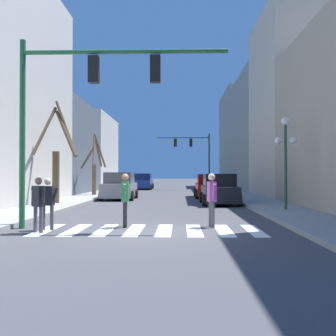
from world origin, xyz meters
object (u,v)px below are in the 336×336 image
Objects in this scene: traffic_signal_near at (83,91)px; traffic_signal_far at (194,150)px; car_driving_toward_lane at (210,187)px; street_tree_right_near at (57,160)px; car_parked_left_far at (219,190)px; pedestrian_on_left_sidewalk at (38,200)px; street_tree_right_far at (95,167)px; street_lamp_right_corner at (286,144)px; pedestrian_near_right_corner at (48,199)px; car_parked_right_far at (119,187)px; car_parked_left_near at (143,182)px; pedestrian_on_right_sidewalk at (212,195)px; pedestrian_waiting_at_curb at (125,196)px.

traffic_signal_near is 1.10× the size of traffic_signal_far.
car_driving_toward_lane is 11.56m from street_tree_right_near.
traffic_signal_near is 11.70m from car_parked_left_far.
car_parked_left_far is (0.06, -6.08, 0.01)m from car_driving_toward_lane.
traffic_signal_near is at bearing -98.98° from traffic_signal_far.
street_tree_right_far reaches higher than pedestrian_on_left_sidewalk.
traffic_signal_far is 1.31× the size of car_parked_left_far.
street_lamp_right_corner is 0.89× the size of street_tree_right_far.
street_tree_right_near reaches higher than street_lamp_right_corner.
pedestrian_on_left_sidewalk is (-0.09, -0.56, 0.02)m from pedestrian_near_right_corner.
car_parked_left_far is 2.84× the size of pedestrian_near_right_corner.
car_parked_right_far is at bearing 96.93° from pedestrian_near_right_corner.
car_parked_left_far is at bearing -88.00° from traffic_signal_far.
car_parked_left_near is 1.04× the size of street_tree_right_far.
pedestrian_on_right_sidewalk is at bearing -46.76° from street_tree_right_near.
street_tree_right_near is at bearing -111.35° from traffic_signal_far.
pedestrian_on_left_sidewalk is 0.93× the size of pedestrian_on_right_sidewalk.
traffic_signal_far reaches higher than pedestrian_near_right_corner.
car_parked_right_far reaches higher than pedestrian_on_left_sidewalk.
traffic_signal_far is 19.49m from car_parked_left_far.
pedestrian_near_right_corner is (-0.03, -14.08, 0.10)m from car_parked_right_far.
traffic_signal_near is 4.13× the size of pedestrian_near_right_corner.
traffic_signal_far reaches higher than pedestrian_on_right_sidewalk.
street_tree_right_far is at bearing 104.69° from pedestrian_near_right_corner.
car_parked_left_near is at bearing 108.76° from street_lamp_right_corner.
car_parked_left_far is at bearing -179.46° from car_driving_toward_lane.
car_parked_left_far reaches higher than car_driving_toward_lane.
car_parked_left_near reaches higher than pedestrian_on_right_sidewalk.
street_tree_right_far is (-8.54, 7.03, 1.42)m from car_parked_left_far.
car_driving_toward_lane is at bearing 40.84° from street_tree_right_near.
car_parked_left_near is at bearing -53.20° from pedestrian_on_left_sidewalk.
traffic_signal_far reaches higher than street_tree_right_near.
street_lamp_right_corner is 10.80m from pedestrian_on_left_sidewalk.
traffic_signal_far is at bearing -11.63° from pedestrian_waiting_at_curb.
traffic_signal_near is 14.20m from car_parked_right_far.
pedestrian_waiting_at_curb is at bearing -143.28° from street_lamp_right_corner.
street_tree_right_far is (-2.23, 17.77, 1.26)m from pedestrian_on_left_sidewalk.
pedestrian_on_right_sidewalk reaches higher than pedestrian_on_left_sidewalk.
street_tree_right_near is at bearing 99.14° from car_parked_left_far.
traffic_signal_far is at bearing 2.00° from car_parked_left_far.
street_tree_right_near is (-2.49, 8.78, 1.51)m from pedestrian_near_right_corner.
car_parked_right_far is 6.08m from street_tree_right_near.
car_parked_right_far is 4.14m from street_tree_right_far.
street_lamp_right_corner is at bearing -58.36° from pedestrian_waiting_at_curb.
street_tree_right_far is (-4.58, 16.51, 1.20)m from pedestrian_waiting_at_curb.
street_tree_right_near is at bearing 130.84° from car_driving_toward_lane.
pedestrian_near_right_corner is (-2.27, -0.70, -0.08)m from pedestrian_waiting_at_curb.
street_lamp_right_corner is (7.67, 5.12, -1.28)m from traffic_signal_near.
street_tree_right_far reaches higher than car_driving_toward_lane.
car_driving_toward_lane is 6.52m from car_parked_right_far.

